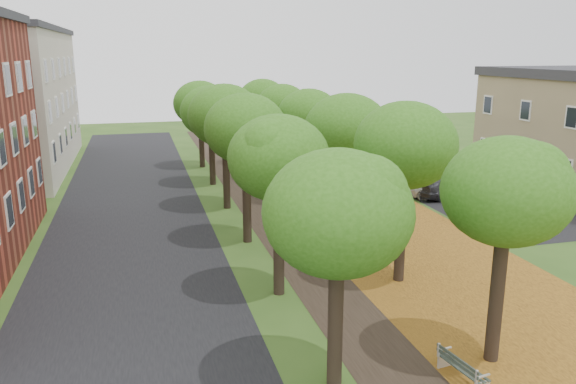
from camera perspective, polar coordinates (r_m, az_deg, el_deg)
ground at (r=16.69m, az=12.16°, el=-17.45°), size 120.00×120.00×0.00m
street_asphalt at (r=28.86m, az=-15.71°, el=-3.86°), size 8.00×70.00×0.01m
footpath at (r=29.65m, az=-1.07°, el=-2.83°), size 3.20×70.00×0.01m
leaf_verge at (r=31.19m, az=7.88°, el=-2.11°), size 7.50×70.00×0.01m
parking_lot at (r=36.09m, az=19.79°, el=-0.59°), size 9.00×16.00×0.01m
tree_row_west at (r=28.16m, az=-5.49°, el=6.49°), size 3.78×33.78×6.59m
tree_row_east at (r=29.34m, az=3.85°, el=6.83°), size 3.78×33.78×6.59m
bench at (r=16.44m, az=17.22°, el=-16.70°), size 0.73×1.68×0.77m
car_silver at (r=31.71m, az=20.29°, el=-1.27°), size 4.43×2.38×1.43m
car_red at (r=31.60m, az=19.94°, el=-1.48°), size 3.89×1.96×1.22m
car_grey at (r=35.62m, az=15.64°, el=0.63°), size 4.94×3.34×1.33m
car_white at (r=35.22m, az=15.84°, el=0.39°), size 4.87×3.37×1.24m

